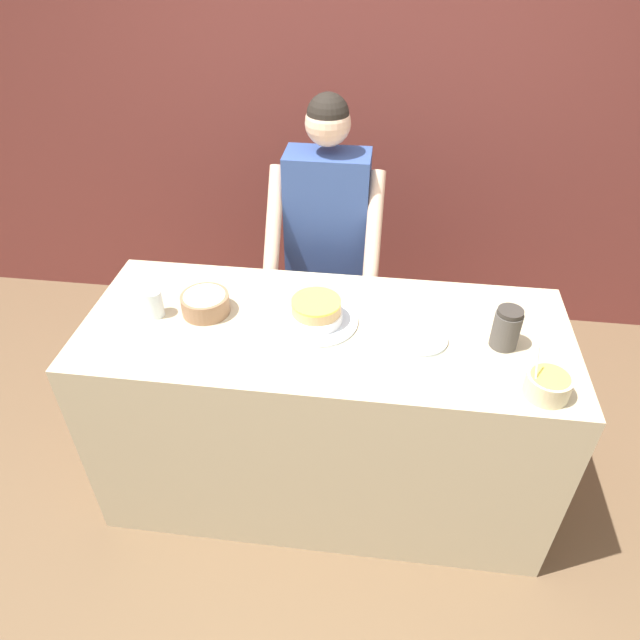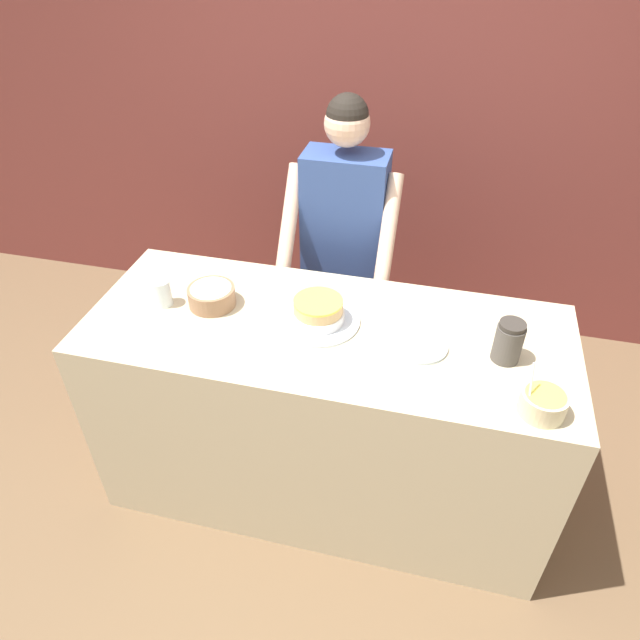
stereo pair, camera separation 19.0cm
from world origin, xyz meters
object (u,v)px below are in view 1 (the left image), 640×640
frosting_bowl_white (205,303)px  stoneware_jar (506,328)px  drinking_glass (154,303)px  cake (316,313)px  person_baker (327,233)px  frosting_bowl_yellow (548,384)px  ceramic_plate (420,338)px

frosting_bowl_white → stoneware_jar: size_ratio=1.18×
drinking_glass → cake: bearing=3.2°
person_baker → drinking_glass: size_ratio=14.62×
cake → frosting_bowl_white: size_ratio=1.72×
frosting_bowl_white → frosting_bowl_yellow: 1.29m
person_baker → drinking_glass: person_baker is taller
cake → ceramic_plate: cake is taller
drinking_glass → ceramic_plate: bearing=-1.2°
cake → drinking_glass: drinking_glass is taller
frosting_bowl_white → drinking_glass: 0.20m
drinking_glass → stoneware_jar: (1.34, -0.02, 0.02)m
person_baker → frosting_bowl_white: 0.76m
drinking_glass → frosting_bowl_yellow: bearing=-10.1°
frosting_bowl_yellow → ceramic_plate: size_ratio=0.88×
person_baker → cake: (0.04, -0.64, 0.01)m
cake → frosting_bowl_yellow: frosting_bowl_yellow is taller
cake → ceramic_plate: (0.40, -0.06, -0.04)m
frosting_bowl_white → stoneware_jar: (1.15, -0.06, 0.04)m
frosting_bowl_yellow → person_baker: bearing=132.2°
ceramic_plate → frosting_bowl_white: bearing=175.5°
stoneware_jar → ceramic_plate: bearing=-178.8°
frosting_bowl_yellow → ceramic_plate: 0.48m
frosting_bowl_yellow → stoneware_jar: frosting_bowl_yellow is taller
stoneware_jar → cake: bearing=175.9°
person_baker → frosting_bowl_white: person_baker is taller
frosting_bowl_white → stoneware_jar: stoneware_jar is taller
frosting_bowl_yellow → drinking_glass: frosting_bowl_yellow is taller
person_baker → drinking_glass: 0.91m
stoneware_jar → frosting_bowl_white: bearing=177.0°
drinking_glass → ceramic_plate: (1.04, -0.02, -0.05)m
stoneware_jar → person_baker: bearing=136.8°
frosting_bowl_white → ceramic_plate: size_ratio=0.90×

